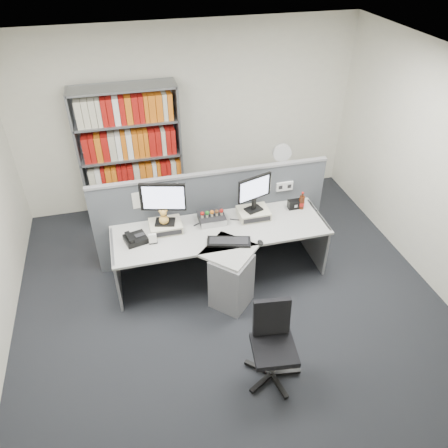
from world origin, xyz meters
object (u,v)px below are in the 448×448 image
object	(u,v)px
desktop_pc	(212,218)
mouse	(260,243)
desk_fan	(282,155)
monitor_left	(163,200)
filing_cabinet	(278,192)
speaker	(295,204)
desk_phone	(135,239)
desk_calendar	(153,239)
office_chair	(273,341)
shelving_unit	(131,158)
desk	(225,258)
monitor_right	(254,191)
keyboard	(229,242)
cola_bottle	(302,202)

from	to	relation	value
desktop_pc	mouse	bearing A→B (deg)	-52.57
mouse	desk_fan	size ratio (longest dim) A/B	0.22
desktop_pc	mouse	distance (m)	0.72
monitor_left	filing_cabinet	bearing A→B (deg)	28.95
desktop_pc	speaker	distance (m)	1.10
desk_phone	desk_fan	size ratio (longest dim) A/B	0.65
desk_calendar	desk_fan	distance (m)	2.37
speaker	office_chair	size ratio (longest dim) A/B	0.20
mouse	shelving_unit	world-z (taller)	shelving_unit
desk	desktop_pc	size ratio (longest dim) A/B	8.19
mouse	desk_fan	distance (m)	1.78
monitor_left	monitor_right	size ratio (longest dim) A/B	1.14
keyboard	mouse	world-z (taller)	mouse
desk	desk_calendar	distance (m)	0.89
shelving_unit	desk_phone	bearing A→B (deg)	-94.02
monitor_right	shelving_unit	xyz separation A→B (m)	(-1.36, 1.47, -0.12)
desk_fan	shelving_unit	bearing A→B (deg)	167.92
desk_calendar	filing_cabinet	distance (m)	2.40
desk_phone	filing_cabinet	size ratio (longest dim) A/B	0.42
monitor_left	desk_phone	distance (m)	0.55
office_chair	desk	bearing A→B (deg)	95.89
mouse	desk_calendar	world-z (taller)	desk_calendar
desk_phone	keyboard	bearing A→B (deg)	-15.57
keyboard	mouse	bearing A→B (deg)	-17.78
monitor_right	desk_calendar	world-z (taller)	monitor_right
keyboard	mouse	size ratio (longest dim) A/B	5.28
shelving_unit	desk_fan	world-z (taller)	shelving_unit
speaker	keyboard	bearing A→B (deg)	-154.17
desk_phone	cola_bottle	distance (m)	2.13
desk_phone	cola_bottle	bearing A→B (deg)	4.40
speaker	filing_cabinet	distance (m)	1.07
desk_calendar	speaker	xyz separation A→B (m)	(1.85, 0.27, 0.01)
monitor_left	filing_cabinet	xyz separation A→B (m)	(1.84, 1.02, -0.79)
mouse	desktop_pc	bearing A→B (deg)	127.43
monitor_right	speaker	size ratio (longest dim) A/B	2.75
cola_bottle	desk_fan	distance (m)	1.01
monitor_right	shelving_unit	distance (m)	2.00
desk_calendar	office_chair	distance (m)	1.79
speaker	desk_fan	world-z (taller)	desk_fan
monitor_left	monitor_right	distance (m)	1.10
monitor_right	desk_fan	xyz separation A→B (m)	(0.74, 1.02, -0.12)
desk_calendar	office_chair	size ratio (longest dim) A/B	0.14
monitor_left	desk_calendar	size ratio (longest dim) A/B	4.45
filing_cabinet	office_chair	size ratio (longest dim) A/B	0.80
desk_fan	desk_phone	bearing A→B (deg)	-152.40
speaker	cola_bottle	bearing A→B (deg)	-20.59
monitor_left	office_chair	distance (m)	1.98
desk_fan	keyboard	bearing A→B (deg)	-128.92
keyboard	speaker	distance (m)	1.11
filing_cabinet	desk_fan	xyz separation A→B (m)	(0.00, -0.00, 0.63)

